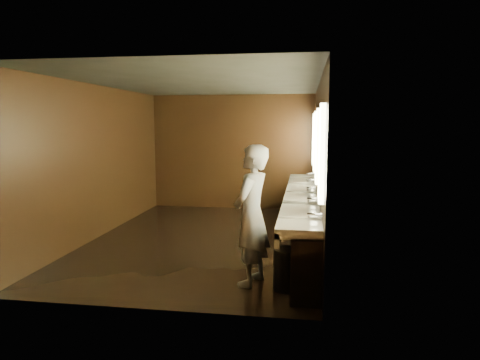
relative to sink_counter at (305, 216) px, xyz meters
name	(u,v)px	position (x,y,z in m)	size (l,w,h in m)	color
floor	(205,239)	(-1.79, 0.00, -0.50)	(6.00, 6.00, 0.00)	black
ceiling	(203,83)	(-1.79, 0.00, 2.30)	(4.00, 6.00, 0.02)	#2D2D2B
wall_back	(232,152)	(-1.79, 3.00, 0.90)	(4.00, 0.02, 2.80)	black
wall_front	(141,188)	(-1.79, -3.00, 0.90)	(4.00, 0.02, 2.80)	black
wall_left	(99,161)	(-3.79, 0.00, 0.90)	(0.02, 6.00, 2.80)	black
wall_right	(318,165)	(0.21, 0.00, 0.90)	(0.02, 6.00, 2.80)	black
sink_counter	(305,216)	(0.00, 0.00, 0.00)	(0.55, 5.40, 1.01)	black
mirror_band	(317,144)	(0.19, 0.00, 1.25)	(0.06, 5.03, 1.15)	#FDF8B7
person	(252,215)	(-0.68, -2.03, 0.42)	(0.67, 0.44, 1.83)	#9CBAE9
trash_bin	(287,269)	(-0.22, -2.17, -0.23)	(0.34, 0.34, 0.53)	black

